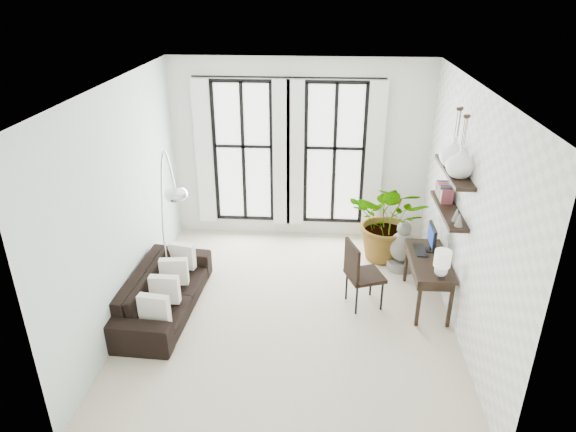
# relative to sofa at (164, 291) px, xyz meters

# --- Properties ---
(floor) EXTENTS (5.00, 5.00, 0.00)m
(floor) POSITION_rel_sofa_xyz_m (1.80, 0.10, -0.31)
(floor) COLOR beige
(floor) RESTS_ON ground
(ceiling) EXTENTS (5.00, 5.00, 0.00)m
(ceiling) POSITION_rel_sofa_xyz_m (1.80, 0.10, 2.89)
(ceiling) COLOR white
(ceiling) RESTS_ON wall_back
(wall_left) EXTENTS (0.00, 5.00, 5.00)m
(wall_left) POSITION_rel_sofa_xyz_m (-0.45, 0.10, 1.29)
(wall_left) COLOR silver
(wall_left) RESTS_ON floor
(wall_right) EXTENTS (0.00, 5.00, 5.00)m
(wall_right) POSITION_rel_sofa_xyz_m (4.05, 0.10, 1.29)
(wall_right) COLOR white
(wall_right) RESTS_ON floor
(wall_back) EXTENTS (4.50, 0.00, 4.50)m
(wall_back) POSITION_rel_sofa_xyz_m (1.80, 2.60, 1.29)
(wall_back) COLOR white
(wall_back) RESTS_ON floor
(windows) EXTENTS (3.26, 0.13, 2.65)m
(windows) POSITION_rel_sofa_xyz_m (1.60, 2.53, 1.25)
(windows) COLOR white
(windows) RESTS_ON wall_back
(wall_shelves) EXTENTS (0.25, 1.30, 0.60)m
(wall_shelves) POSITION_rel_sofa_xyz_m (3.91, 0.48, 1.41)
(wall_shelves) COLOR black
(wall_shelves) RESTS_ON wall_right
(sofa) EXTENTS (0.95, 2.18, 0.63)m
(sofa) POSITION_rel_sofa_xyz_m (0.00, 0.00, 0.00)
(sofa) COLOR black
(sofa) RESTS_ON floor
(throw_pillows) EXTENTS (0.40, 1.52, 0.40)m
(throw_pillows) POSITION_rel_sofa_xyz_m (0.10, -0.00, 0.19)
(throw_pillows) COLOR beige
(throw_pillows) RESTS_ON sofa
(plant) EXTENTS (1.58, 1.48, 1.42)m
(plant) POSITION_rel_sofa_xyz_m (3.34, 1.75, 0.39)
(plant) COLOR #2D7228
(plant) RESTS_ON floor
(desk) EXTENTS (0.53, 1.24, 1.13)m
(desk) POSITION_rel_sofa_xyz_m (3.75, 0.39, 0.38)
(desk) COLOR black
(desk) RESTS_ON floor
(desk_chair) EXTENTS (0.61, 0.61, 1.02)m
(desk_chair) POSITION_rel_sofa_xyz_m (2.76, 0.30, 0.27)
(desk_chair) COLOR black
(desk_chair) RESTS_ON floor
(arc_lamp) EXTENTS (0.73, 0.82, 2.32)m
(arc_lamp) POSITION_rel_sofa_xyz_m (0.10, 0.29, 1.43)
(arc_lamp) COLOR silver
(arc_lamp) RESTS_ON floor
(buddha) EXTENTS (0.47, 0.47, 0.84)m
(buddha) POSITION_rel_sofa_xyz_m (3.53, 1.43, 0.04)
(buddha) COLOR gray
(buddha) RESTS_ON floor
(vase_a) EXTENTS (0.37, 0.37, 0.38)m
(vase_a) POSITION_rel_sofa_xyz_m (3.91, 0.19, 1.95)
(vase_a) COLOR white
(vase_a) RESTS_ON shelf_upper
(vase_b) EXTENTS (0.37, 0.37, 0.38)m
(vase_b) POSITION_rel_sofa_xyz_m (3.91, 0.59, 1.95)
(vase_b) COLOR white
(vase_b) RESTS_ON shelf_upper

